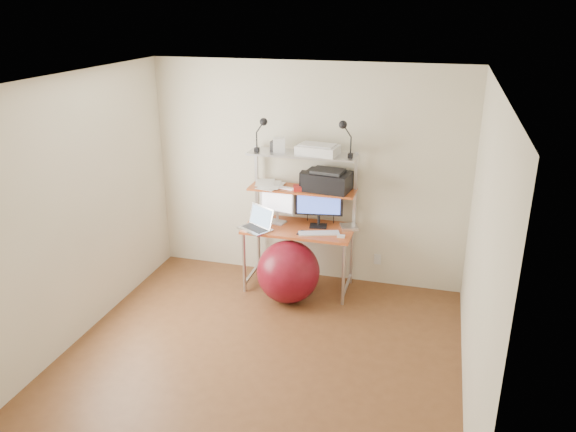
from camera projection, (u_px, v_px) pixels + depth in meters
name	position (u px, v px, depth m)	size (l,w,h in m)	color
room	(257.00, 233.00, 4.73)	(3.60, 3.60, 3.60)	brown
computer_desk	(300.00, 207.00, 6.18)	(1.20, 0.60, 1.57)	#C75226
wall_outlet	(377.00, 259.00, 6.46)	(0.08, 0.01, 0.12)	silver
monitor_silver	(277.00, 201.00, 6.26)	(0.42, 0.19, 0.47)	silver
monitor_black	(319.00, 204.00, 6.15)	(0.52, 0.17, 0.52)	black
laptop	(258.00, 224.00, 6.15)	(0.45, 0.42, 0.31)	silver
keyboard	(319.00, 233.00, 6.03)	(0.44, 0.13, 0.01)	silver
mouse	(341.00, 236.00, 5.94)	(0.08, 0.05, 0.02)	silver
mac_mini	(349.00, 227.00, 6.17)	(0.19, 0.19, 0.04)	silver
phone	(302.00, 233.00, 6.04)	(0.07, 0.13, 0.01)	black
printer	(328.00, 181.00, 6.09)	(0.53, 0.39, 0.23)	black
nas_cube	(306.00, 180.00, 6.13)	(0.13, 0.13, 0.20)	black
red_box	(302.00, 188.00, 6.11)	(0.18, 0.12, 0.05)	#AE1F1B
scanner	(318.00, 150.00, 5.96)	(0.46, 0.33, 0.11)	silver
box_white	(279.00, 145.00, 6.07)	(0.13, 0.11, 0.15)	silver
box_grey	(276.00, 146.00, 6.11)	(0.11, 0.11, 0.11)	#29292B
clip_lamp_left	(262.00, 127.00, 5.97)	(0.15, 0.08, 0.38)	black
clip_lamp_right	(345.00, 131.00, 5.76)	(0.16, 0.09, 0.39)	black
exercise_ball	(288.00, 272.00, 6.07)	(0.68, 0.68, 0.68)	maroon
paper_stack	(269.00, 184.00, 6.27)	(0.36, 0.40, 0.03)	white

